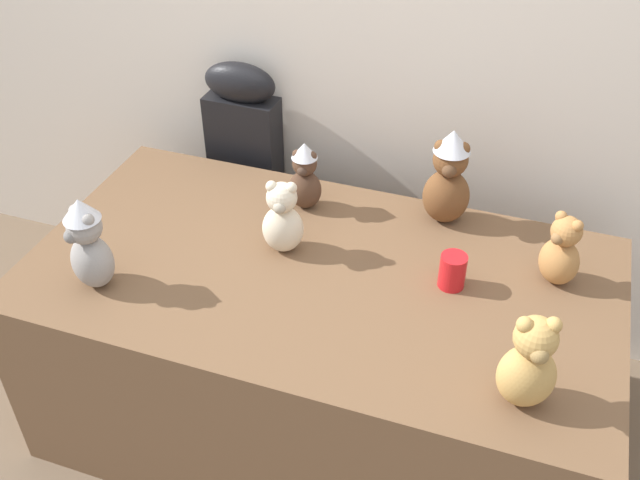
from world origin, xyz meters
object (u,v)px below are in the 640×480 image
teddy_bear_caramel (561,252)px  teddy_bear_chestnut (448,178)px  teddy_bear_cream (282,219)px  teddy_bear_ash (88,244)px  teddy_bear_honey (529,364)px  party_cup_red (453,271)px  display_table (320,352)px  instrument_case (247,185)px  teddy_bear_cocoa (305,177)px

teddy_bear_caramel → teddy_bear_chestnut: size_ratio=0.71×
teddy_bear_cream → teddy_bear_ash: teddy_bear_ash is taller
teddy_bear_honey → party_cup_red: bearing=105.6°
display_table → teddy_bear_chestnut: size_ratio=5.33×
teddy_bear_honey → instrument_case: bearing=123.6°
teddy_bear_chestnut → teddy_bear_caramel: bearing=-35.3°
display_table → teddy_bear_honey: teddy_bear_honey is taller
teddy_bear_honey → teddy_bear_chestnut: teddy_bear_chestnut is taller
teddy_bear_cocoa → party_cup_red: 0.61m
teddy_bear_honey → teddy_bear_chestnut: bearing=97.9°
teddy_bear_caramel → teddy_bear_ash: (-1.30, -0.46, 0.04)m
teddy_bear_caramel → party_cup_red: bearing=-123.9°
display_table → teddy_bear_honey: size_ratio=6.38×
teddy_bear_cocoa → teddy_bear_cream: bearing=-92.9°
teddy_bear_honey → teddy_bear_ash: teddy_bear_ash is taller
teddy_bear_chestnut → teddy_bear_ash: size_ratio=1.11×
instrument_case → teddy_bear_cocoa: instrument_case is taller
teddy_bear_honey → display_table: bearing=136.1°
teddy_bear_chestnut → instrument_case: bearing=157.3°
teddy_bear_ash → instrument_case: bearing=108.8°
display_table → teddy_bear_honey: (0.64, -0.31, 0.49)m
teddy_bear_chestnut → party_cup_red: bearing=-82.1°
teddy_bear_caramel → teddy_bear_ash: 1.38m
display_table → teddy_bear_honey: bearing=-25.8°
teddy_bear_cocoa → teddy_bear_caramel: size_ratio=1.04×
teddy_bear_honey → teddy_bear_caramel: size_ratio=1.18×
teddy_bear_cream → teddy_bear_ash: size_ratio=0.83×
teddy_bear_honey → teddy_bear_cream: (-0.79, 0.38, -0.01)m
teddy_bear_cocoa → teddy_bear_ash: bearing=-134.5°
instrument_case → teddy_bear_ash: instrument_case is taller
display_table → teddy_bear_caramel: teddy_bear_caramel is taller
teddy_bear_cream → teddy_bear_ash: (-0.47, -0.34, 0.03)m
teddy_bear_cocoa → instrument_case: bearing=133.4°
teddy_bear_honey → teddy_bear_caramel: (0.04, 0.50, -0.02)m
instrument_case → teddy_bear_cocoa: size_ratio=4.25×
party_cup_red → teddy_bear_ash: bearing=-161.3°
display_table → teddy_bear_ash: teddy_bear_ash is taller
teddy_bear_cocoa → party_cup_red: size_ratio=2.27×
instrument_case → teddy_bear_chestnut: instrument_case is taller
teddy_bear_chestnut → teddy_bear_ash: (-0.92, -0.66, -0.02)m
display_table → teddy_bear_cream: 0.50m
teddy_bear_ash → teddy_bear_caramel: bearing=44.1°
teddy_bear_cream → teddy_bear_cocoa: bearing=81.6°
teddy_bear_cream → party_cup_red: (0.54, 0.00, -0.06)m
teddy_bear_cream → teddy_bear_caramel: bearing=-3.7°
display_table → instrument_case: (-0.52, 0.61, 0.18)m
teddy_bear_honey → teddy_bear_cream: bearing=136.5°
teddy_bear_cocoa → teddy_bear_caramel: teddy_bear_cocoa is taller
instrument_case → teddy_bear_cream: (0.38, -0.55, 0.30)m
teddy_bear_cream → party_cup_red: 0.54m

